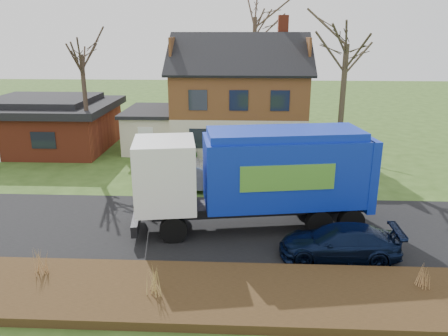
{
  "coord_description": "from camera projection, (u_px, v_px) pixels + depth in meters",
  "views": [
    {
      "loc": [
        2.39,
        -17.39,
        8.19
      ],
      "look_at": [
        1.44,
        2.5,
        1.93
      ],
      "focal_mm": 35.0,
      "sensor_mm": 36.0,
      "label": 1
    }
  ],
  "objects": [
    {
      "name": "tree_back",
      "position": [
        255.0,
        2.0,
        37.0
      ],
      "size": [
        4.01,
        4.01,
        12.69
      ],
      "color": "#423328",
      "rests_on": "ground"
    },
    {
      "name": "grass_clump_mid",
      "position": [
        154.0,
        279.0,
        13.57
      ],
      "size": [
        0.38,
        0.31,
        1.06
      ],
      "color": "tan",
      "rests_on": "mulch_verge"
    },
    {
      "name": "tree_front_east",
      "position": [
        349.0,
        22.0,
        25.43
      ],
      "size": [
        3.85,
        3.85,
        10.68
      ],
      "color": "#423727",
      "rests_on": "ground"
    },
    {
      "name": "ranch_house",
      "position": [
        46.0,
        123.0,
        31.53
      ],
      "size": [
        9.8,
        8.2,
        3.7
      ],
      "color": "maroon",
      "rests_on": "ground"
    },
    {
      "name": "road",
      "position": [
        189.0,
        226.0,
        19.13
      ],
      "size": [
        80.0,
        7.0,
        0.02
      ],
      "primitive_type": "cube",
      "color": "black",
      "rests_on": "ground"
    },
    {
      "name": "silver_sedan",
      "position": [
        189.0,
        175.0,
        23.34
      ],
      "size": [
        5.32,
        2.32,
        1.7
      ],
      "primitive_type": "imported",
      "rotation": [
        0.0,
        0.0,
        1.68
      ],
      "color": "#B4B7BC",
      "rests_on": "ground"
    },
    {
      "name": "main_house",
      "position": [
        232.0,
        92.0,
        31.11
      ],
      "size": [
        12.95,
        8.95,
        9.26
      ],
      "color": "beige",
      "rests_on": "ground"
    },
    {
      "name": "navy_wagon",
      "position": [
        339.0,
        242.0,
        16.31
      ],
      "size": [
        4.47,
        1.85,
        1.29
      ],
      "primitive_type": "imported",
      "rotation": [
        0.0,
        0.0,
        -1.58
      ],
      "color": "black",
      "rests_on": "ground"
    },
    {
      "name": "ground",
      "position": [
        189.0,
        226.0,
        19.14
      ],
      "size": [
        120.0,
        120.0,
        0.0
      ],
      "primitive_type": "plane",
      "color": "#304A18",
      "rests_on": "ground"
    },
    {
      "name": "grass_clump_east",
      "position": [
        423.0,
        277.0,
        13.96
      ],
      "size": [
        0.31,
        0.25,
        0.77
      ],
      "color": "#AF804D",
      "rests_on": "mulch_verge"
    },
    {
      "name": "mulch_verge",
      "position": [
        168.0,
        292.0,
        14.04
      ],
      "size": [
        80.0,
        3.5,
        0.3
      ],
      "primitive_type": "cube",
      "color": "black",
      "rests_on": "ground"
    },
    {
      "name": "garbage_truck",
      "position": [
        259.0,
        172.0,
        18.43
      ],
      "size": [
        10.34,
        4.24,
        4.3
      ],
      "rotation": [
        0.0,
        0.0,
        0.16
      ],
      "color": "black",
      "rests_on": "ground"
    },
    {
      "name": "tree_front_west",
      "position": [
        79.0,
        38.0,
        26.77
      ],
      "size": [
        3.19,
        3.19,
        9.47
      ],
      "color": "#3E3025",
      "rests_on": "ground"
    },
    {
      "name": "grass_clump_west",
      "position": [
        40.0,
        261.0,
        14.7
      ],
      "size": [
        0.36,
        0.3,
        0.95
      ],
      "color": "#AF804D",
      "rests_on": "mulch_verge"
    }
  ]
}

